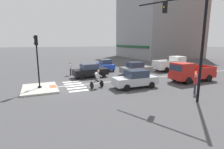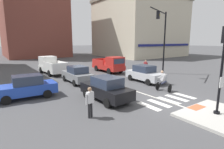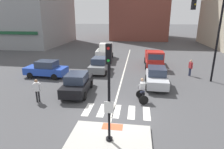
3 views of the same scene
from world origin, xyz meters
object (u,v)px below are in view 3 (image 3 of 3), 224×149
pickup_truck_white_westbound_distant (105,52)px  cyclist (142,90)px  pedestrian_waiting_far_side (191,66)px  traffic_light_mast (210,29)px  car_grey_westbound_far (100,65)px  car_silver_eastbound_mid (157,77)px  car_black_westbound_near (77,83)px  pickup_truck_red_eastbound_far (154,59)px  signal_pole (109,86)px  car_blue_cross_left (46,69)px  pedestrian_at_curb_left (37,89)px

pickup_truck_white_westbound_distant → cyclist: bearing=-69.6°
pickup_truck_white_westbound_distant → pedestrian_waiting_far_side: size_ratio=3.12×
traffic_light_mast → car_grey_westbound_far: 10.95m
car_silver_eastbound_mid → car_black_westbound_near: bearing=-158.4°
pickup_truck_red_eastbound_far → pedestrian_waiting_far_side: bearing=-41.9°
signal_pole → traffic_light_mast: traffic_light_mast is taller
pickup_truck_white_westbound_distant → pedestrian_waiting_far_side: (9.89, -6.61, 0.00)m
signal_pole → car_silver_eastbound_mid: (2.87, 8.20, -2.10)m
car_grey_westbound_far → pedestrian_waiting_far_side: (9.32, -0.07, 0.17)m
car_blue_cross_left → car_silver_eastbound_mid: 10.71m
signal_pole → pedestrian_at_curb_left: bearing=146.3°
signal_pole → pickup_truck_white_westbound_distant: size_ratio=0.88×
car_grey_westbound_far → pickup_truck_red_eastbound_far: (5.93, 2.97, 0.17)m
car_grey_westbound_far → pedestrian_at_curb_left: 8.43m
pedestrian_at_curb_left → traffic_light_mast: bearing=25.0°
pickup_truck_red_eastbound_far → car_grey_westbound_far: bearing=-153.4°
pickup_truck_red_eastbound_far → pedestrian_waiting_far_side: (3.39, -3.04, 0.00)m
car_blue_cross_left → car_silver_eastbound_mid: (10.65, -1.17, 0.00)m
car_grey_westbound_far → cyclist: bearing=-57.1°
car_grey_westbound_far → car_silver_eastbound_mid: 6.68m
pickup_truck_red_eastbound_far → signal_pole: bearing=-102.0°
car_black_westbound_near → pedestrian_at_curb_left: bearing=-139.9°
traffic_light_mast → cyclist: traffic_light_mast is taller
traffic_light_mast → car_black_westbound_near: traffic_light_mast is taller
car_black_westbound_near → car_grey_westbound_far: size_ratio=1.02×
car_blue_cross_left → cyclist: bearing=-25.4°
car_blue_cross_left → car_grey_westbound_far: (4.97, 2.35, 0.00)m
cyclist → pedestrian_waiting_far_side: 8.34m
car_grey_westbound_far → pickup_truck_white_westbound_distant: bearing=95.0°
pedestrian_waiting_far_side → pedestrian_at_curb_left: bearing=-147.2°
traffic_light_mast → pedestrian_at_curb_left: traffic_light_mast is taller
traffic_light_mast → pickup_truck_red_eastbound_far: (-4.07, 4.91, -3.84)m
car_black_westbound_near → car_silver_eastbound_mid: same height
car_silver_eastbound_mid → pickup_truck_white_westbound_distant: 11.84m
pickup_truck_white_westbound_distant → pedestrian_waiting_far_side: pickup_truck_white_westbound_distant is taller
traffic_light_mast → pedestrian_at_curb_left: size_ratio=4.44×
pedestrian_waiting_far_side → car_silver_eastbound_mid: bearing=-136.6°
traffic_light_mast → car_black_westbound_near: (-10.58, -4.06, -4.01)m
car_silver_eastbound_mid → pedestrian_waiting_far_side: 5.02m
signal_pole → pickup_truck_red_eastbound_far: (3.12, 14.69, -1.93)m
car_silver_eastbound_mid → cyclist: bearing=-111.2°
car_silver_eastbound_mid → pedestrian_at_curb_left: (-8.54, -4.41, 0.17)m
car_silver_eastbound_mid → pickup_truck_red_eastbound_far: (0.26, 6.49, 0.17)m
car_silver_eastbound_mid → pickup_truck_red_eastbound_far: 6.50m
signal_pole → car_grey_westbound_far: bearing=103.5°
traffic_light_mast → pickup_truck_red_eastbound_far: size_ratio=1.45×
pedestrian_at_curb_left → pickup_truck_white_westbound_distant: bearing=81.0°
signal_pole → traffic_light_mast: (7.19, 9.77, 1.91)m
car_blue_cross_left → pedestrian_waiting_far_side: (14.29, 2.28, 0.17)m
traffic_light_mast → car_silver_eastbound_mid: traffic_light_mast is taller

